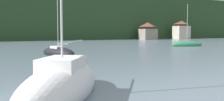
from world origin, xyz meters
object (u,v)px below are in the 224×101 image
Objects in this scene: shore_building_westcentral at (148,31)px; sailboat_far_0 at (187,45)px; sailboat_mid_4 at (62,85)px; shore_building_central at (181,30)px; sailboat_far_3 at (58,53)px.

sailboat_far_0 reaches higher than shore_building_westcentral.
shore_building_westcentral is 88.71m from sailboat_mid_4.
sailboat_far_0 is (-35.74, -41.17, -3.23)m from shore_building_central.
sailboat_far_0 is 1.23× the size of sailboat_far_3.
sailboat_far_3 is at bearing -160.07° from sailboat_mid_4.
sailboat_far_0 is at bearing 164.98° from sailboat_mid_4.
shore_building_central reaches higher than sailboat_far_3.
sailboat_far_3 reaches higher than shore_building_westcentral.
sailboat_far_0 is at bearing -88.43° from sailboat_far_3.
sailboat_far_0 is at bearing -115.21° from shore_building_westcentral.
shore_building_central is 81.54m from sailboat_far_3.
shore_building_central is 0.83× the size of sailboat_far_0.
sailboat_far_0 is 44.88m from sailboat_mid_4.
shore_building_westcentral is at bearing 177.55° from sailboat_mid_4.
shore_building_central is at bearing 169.97° from sailboat_mid_4.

